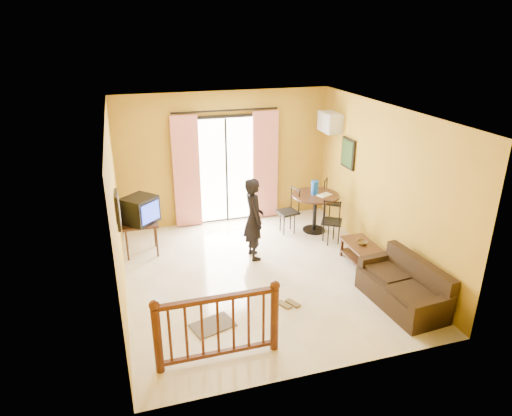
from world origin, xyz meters
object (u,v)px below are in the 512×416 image
object	(u,v)px
sofa	(405,288)
coffee_table	(362,251)
standing_person	(254,219)
dining_table	(315,202)
television	(140,210)

from	to	relation	value
sofa	coffee_table	bearing A→B (deg)	85.04
standing_person	dining_table	bearing A→B (deg)	-65.23
television	dining_table	xyz separation A→B (m)	(3.48, 0.01, -0.24)
television	coffee_table	bearing A→B (deg)	-66.03
television	standing_person	xyz separation A→B (m)	(1.94, -0.74, -0.12)
standing_person	sofa	bearing A→B (deg)	-141.62
standing_person	coffee_table	bearing A→B (deg)	-115.79
television	standing_person	distance (m)	2.08
sofa	dining_table	bearing A→B (deg)	89.72
dining_table	standing_person	world-z (taller)	standing_person
sofa	standing_person	world-z (taller)	standing_person
coffee_table	standing_person	world-z (taller)	standing_person
coffee_table	standing_person	size ratio (longest dim) A/B	0.56
television	dining_table	distance (m)	3.49
coffee_table	standing_person	bearing A→B (deg)	155.41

